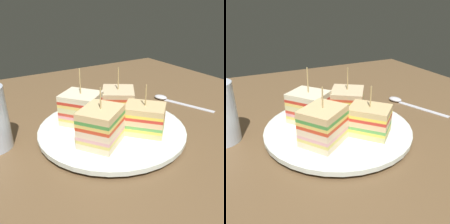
{
  "view_description": "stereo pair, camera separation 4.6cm",
  "coord_description": "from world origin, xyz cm",
  "views": [
    {
      "loc": [
        -22.2,
        -35.4,
        23.69
      ],
      "look_at": [
        0.0,
        0.0,
        4.51
      ],
      "focal_mm": 39.62,
      "sensor_mm": 36.0,
      "label": 1
    },
    {
      "loc": [
        -18.18,
        -37.62,
        23.69
      ],
      "look_at": [
        0.0,
        0.0,
        4.51
      ],
      "focal_mm": 39.62,
      "sensor_mm": 36.0,
      "label": 2
    }
  ],
  "objects": [
    {
      "name": "ground_plane",
      "position": [
        0.0,
        0.0,
        -0.9
      ],
      "size": [
        98.63,
        97.19,
        1.8
      ],
      "primitive_type": "cube",
      "color": "brown"
    },
    {
      "name": "plate",
      "position": [
        0.0,
        0.0,
        0.91
      ],
      "size": [
        27.72,
        27.72,
        1.51
      ],
      "color": "white",
      "rests_on": "ground_plane"
    },
    {
      "name": "sandwich_wedge_0",
      "position": [
        -4.61,
        -4.01,
        4.64
      ],
      "size": [
        9.11,
        8.82,
        9.84
      ],
      "rotation": [
        0.0,
        0.0,
        6.9
      ],
      "color": "beige",
      "rests_on": "plate"
    },
    {
      "name": "sandwich_wedge_1",
      "position": [
        3.84,
        -4.75,
        4.1
      ],
      "size": [
        8.67,
        8.78,
        8.96
      ],
      "rotation": [
        0.0,
        0.0,
        8.6
      ],
      "color": "#CFC586",
      "rests_on": "plate"
    },
    {
      "name": "sandwich_wedge_2",
      "position": [
        4.24,
        4.4,
        4.16
      ],
      "size": [
        9.24,
        9.41,
        9.85
      ],
      "rotation": [
        0.0,
        0.0,
        10.41
      ],
      "color": "beige",
      "rests_on": "plate"
    },
    {
      "name": "sandwich_wedge_3",
      "position": [
        -4.02,
        4.61,
        4.5
      ],
      "size": [
        8.97,
        9.18,
        10.8
      ],
      "rotation": [
        0.0,
        0.0,
        11.65
      ],
      "color": "beige",
      "rests_on": "plate"
    },
    {
      "name": "chip_pile",
      "position": [
        -0.93,
        -0.79,
        2.53
      ],
      "size": [
        6.51,
        6.47,
        2.36
      ],
      "color": "#E0D16F",
      "rests_on": "plate"
    },
    {
      "name": "spoon",
      "position": [
        21.11,
        6.27,
        0.38
      ],
      "size": [
        6.98,
        15.09,
        1.0
      ],
      "rotation": [
        0.0,
        0.0,
        1.92
      ],
      "color": "silver",
      "rests_on": "ground_plane"
    }
  ]
}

